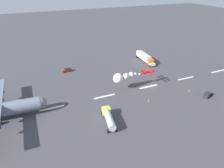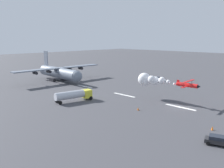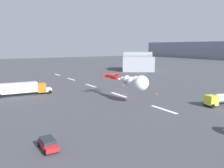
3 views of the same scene
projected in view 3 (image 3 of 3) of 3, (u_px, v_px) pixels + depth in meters
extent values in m
plane|color=#424247|center=(119.00, 95.00, 67.08)|extent=(440.00, 440.00, 0.00)
cube|color=white|center=(57.00, 75.00, 113.71)|extent=(8.00, 0.90, 0.01)
cube|color=white|center=(71.00, 79.00, 98.17)|extent=(8.00, 0.90, 0.01)
cube|color=white|center=(90.00, 85.00, 82.62)|extent=(8.00, 0.90, 0.01)
cube|color=white|center=(119.00, 95.00, 67.08)|extent=(8.00, 0.90, 0.01)
cube|color=white|center=(164.00, 109.00, 51.54)|extent=(8.00, 0.90, 0.01)
cylinder|color=red|center=(112.00, 77.00, 65.44)|extent=(5.41, 1.29, 1.02)
cube|color=red|center=(112.00, 77.00, 65.62)|extent=(0.98, 6.53, 0.12)
cube|color=red|center=(112.00, 74.00, 65.44)|extent=(0.98, 6.53, 0.12)
cylinder|color=black|center=(105.00, 76.00, 64.26)|extent=(0.08, 0.08, 1.12)
cylinder|color=black|center=(118.00, 75.00, 66.80)|extent=(0.08, 0.08, 1.12)
cube|color=red|center=(117.00, 76.00, 63.39)|extent=(0.70, 0.14, 1.10)
cube|color=red|center=(117.00, 78.00, 63.46)|extent=(0.70, 2.03, 0.08)
cone|color=black|center=(106.00, 76.00, 67.91)|extent=(0.74, 0.90, 0.87)
sphere|color=white|center=(119.00, 79.00, 62.59)|extent=(0.70, 0.70, 0.70)
sphere|color=white|center=(122.00, 79.00, 60.96)|extent=(1.16, 1.16, 1.16)
sphere|color=white|center=(127.00, 79.00, 59.43)|extent=(1.90, 1.90, 1.90)
sphere|color=white|center=(136.00, 80.00, 57.44)|extent=(2.09, 2.09, 2.09)
sphere|color=white|center=(132.00, 81.00, 57.76)|extent=(2.38, 2.38, 2.38)
sphere|color=white|center=(141.00, 83.00, 54.95)|extent=(3.57, 3.57, 3.57)
sphere|color=white|center=(141.00, 84.00, 54.88)|extent=(3.51, 3.51, 3.51)
cube|color=silver|center=(48.00, 89.00, 69.20)|extent=(2.62, 1.79, 1.10)
cube|color=orange|center=(41.00, 88.00, 68.18)|extent=(2.68, 2.59, 2.60)
cube|color=silver|center=(16.00, 88.00, 64.96)|extent=(3.41, 11.82, 2.80)
cylinder|color=black|center=(48.00, 91.00, 70.48)|extent=(0.44, 1.12, 1.10)
cylinder|color=black|center=(0.00, 95.00, 64.55)|extent=(0.44, 1.12, 1.10)
cylinder|color=black|center=(50.00, 92.00, 68.28)|extent=(0.44, 1.12, 1.10)
cylinder|color=black|center=(0.00, 96.00, 62.35)|extent=(0.44, 1.12, 1.10)
cube|color=yellow|center=(211.00, 100.00, 53.55)|extent=(2.80, 2.65, 2.20)
cylinder|color=black|center=(213.00, 106.00, 52.42)|extent=(0.52, 1.04, 1.00)
cylinder|color=black|center=(205.00, 104.00, 54.65)|extent=(0.52, 1.04, 1.00)
cube|color=#B21E23|center=(48.00, 145.00, 31.59)|extent=(4.29, 1.83, 0.65)
cube|color=#1E232D|center=(48.00, 140.00, 31.66)|extent=(2.58, 1.68, 0.55)
cylinder|color=black|center=(58.00, 150.00, 30.86)|extent=(0.64, 0.22, 0.64)
cylinder|color=black|center=(51.00, 142.00, 33.36)|extent=(0.64, 0.22, 0.64)
cylinder|color=black|center=(45.00, 153.00, 29.92)|extent=(0.64, 0.22, 0.64)
cylinder|color=black|center=(39.00, 145.00, 32.42)|extent=(0.64, 0.22, 0.64)
cube|color=#262628|center=(131.00, 82.00, 87.41)|extent=(4.53, 3.04, 0.65)
cube|color=#1E232D|center=(131.00, 80.00, 87.19)|extent=(2.90, 2.37, 0.55)
cylinder|color=black|center=(126.00, 82.00, 87.71)|extent=(0.68, 0.41, 0.64)
cylinder|color=black|center=(132.00, 83.00, 85.86)|extent=(0.68, 0.41, 0.64)
cylinder|color=black|center=(129.00, 82.00, 89.07)|extent=(0.68, 0.41, 0.64)
cylinder|color=black|center=(135.00, 83.00, 87.22)|extent=(0.68, 0.41, 0.64)
cube|color=#9EA3AD|center=(138.00, 64.00, 132.98)|extent=(25.26, 24.78, 7.94)
cylinder|color=gray|center=(138.00, 55.00, 132.18)|extent=(12.06, 15.56, 3.60)
cone|color=orange|center=(123.00, 85.00, 81.77)|extent=(0.44, 0.44, 0.75)
cone|color=orange|center=(157.00, 94.00, 66.84)|extent=(0.44, 0.44, 0.75)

